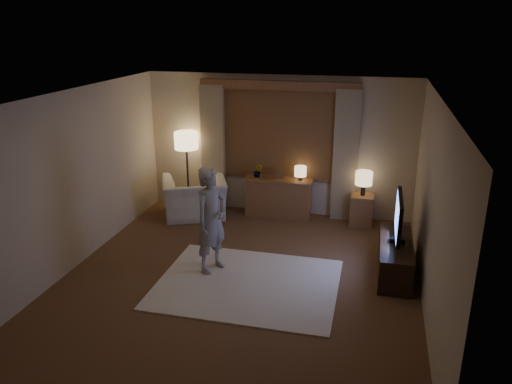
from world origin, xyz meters
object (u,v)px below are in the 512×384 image
(person, at_px, (211,220))
(tv_stand, at_px, (395,258))
(armchair, at_px, (195,198))
(side_table, at_px, (362,210))
(sideboard, at_px, (278,198))

(person, bearing_deg, tv_stand, -54.59)
(armchair, distance_m, side_table, 3.07)
(armchair, xyz_separation_m, tv_stand, (3.60, -1.42, -0.12))
(sideboard, xyz_separation_m, tv_stand, (2.09, -1.82, -0.10))
(side_table, relative_size, tv_stand, 0.40)
(tv_stand, bearing_deg, side_table, 107.28)
(sideboard, bearing_deg, tv_stand, -41.05)
(armchair, relative_size, person, 0.73)
(sideboard, bearing_deg, person, -102.40)
(sideboard, distance_m, tv_stand, 2.77)
(armchair, bearing_deg, sideboard, 170.98)
(tv_stand, bearing_deg, armchair, 158.54)
(person, bearing_deg, side_table, -17.96)
(side_table, bearing_deg, tv_stand, -72.72)
(sideboard, relative_size, armchair, 1.05)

